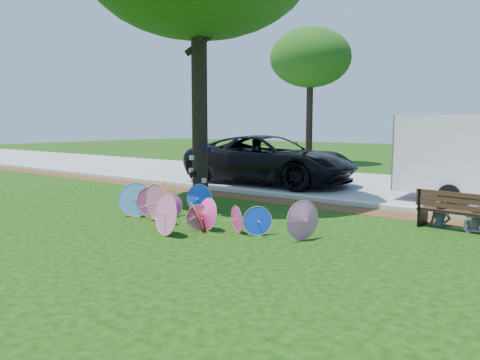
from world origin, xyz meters
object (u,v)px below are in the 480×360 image
object	(u,v)px
black_van	(269,160)
cargo_trailer	(459,153)
parasol_pile	(184,207)
person_right	(476,204)
person_left	(441,200)
park_bench	(457,211)

from	to	relation	value
black_van	cargo_trailer	bearing A→B (deg)	-92.38
parasol_pile	person_right	bearing A→B (deg)	29.78
person_right	parasol_pile	bearing A→B (deg)	-148.97
parasol_pile	black_van	bearing A→B (deg)	108.75
parasol_pile	person_right	distance (m)	6.26
parasol_pile	person_left	bearing A→B (deg)	33.30
cargo_trailer	park_bench	world-z (taller)	cargo_trailer
park_bench	person_right	bearing A→B (deg)	13.60
person_right	cargo_trailer	bearing A→B (deg)	109.00
black_van	person_right	size ratio (longest dim) A/B	5.56
park_bench	person_left	xyz separation A→B (m)	(-0.35, 0.05, 0.18)
parasol_pile	person_left	size ratio (longest dim) A/B	4.29
black_van	cargo_trailer	size ratio (longest dim) A/B	2.08
cargo_trailer	person_right	distance (m)	4.22
parasol_pile	park_bench	distance (m)	5.93
parasol_pile	black_van	distance (m)	7.42
person_right	person_left	bearing A→B (deg)	-178.75
cargo_trailer	person_left	xyz separation A→B (m)	(0.56, -3.94, -0.80)
parasol_pile	park_bench	size ratio (longest dim) A/B	3.21
cargo_trailer	person_left	bearing A→B (deg)	-83.65
black_van	park_bench	distance (m)	8.46
black_van	person_left	world-z (taller)	black_van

